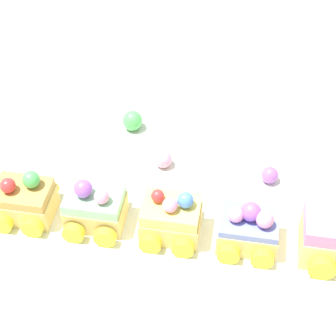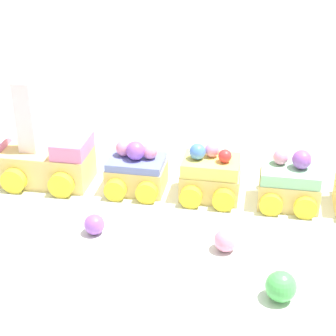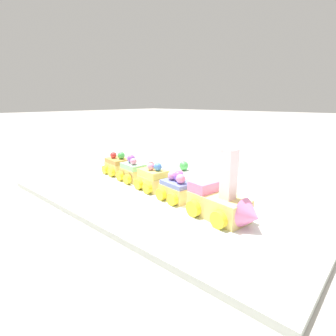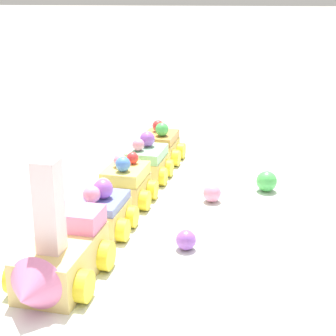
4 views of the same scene
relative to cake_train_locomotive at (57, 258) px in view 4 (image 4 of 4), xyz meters
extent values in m
plane|color=gray|center=(-0.16, 0.05, -0.04)|extent=(10.00, 10.00, 0.00)
cube|color=silver|center=(-0.16, 0.05, -0.03)|extent=(0.67, 0.42, 0.01)
cube|color=#E5C675|center=(-0.01, 0.00, -0.01)|extent=(0.11, 0.07, 0.04)
cube|color=pink|center=(-0.04, 0.01, 0.02)|extent=(0.05, 0.06, 0.02)
cone|color=pink|center=(0.05, -0.01, 0.00)|extent=(0.04, 0.05, 0.05)
cube|color=white|center=(0.01, 0.00, 0.02)|extent=(0.02, 0.02, 0.02)
cube|color=white|center=(0.01, 0.00, 0.04)|extent=(0.02, 0.02, 0.02)
cube|color=white|center=(0.01, 0.00, 0.06)|extent=(0.02, 0.02, 0.02)
cube|color=white|center=(0.01, 0.00, 0.08)|extent=(0.02, 0.02, 0.02)
cylinder|color=yellow|center=(0.01, -0.04, -0.01)|extent=(0.03, 0.01, 0.03)
cylinder|color=yellow|center=(0.02, 0.03, -0.01)|extent=(0.03, 0.01, 0.03)
cylinder|color=yellow|center=(-0.04, -0.03, -0.01)|extent=(0.03, 0.01, 0.03)
cylinder|color=yellow|center=(-0.03, 0.04, -0.01)|extent=(0.03, 0.01, 0.03)
cube|color=#E5C675|center=(-0.12, 0.02, -0.01)|extent=(0.07, 0.06, 0.03)
cube|color=#6B7AC6|center=(-0.12, 0.02, 0.01)|extent=(0.07, 0.06, 0.01)
sphere|color=pink|center=(-0.13, 0.02, 0.02)|extent=(0.02, 0.02, 0.02)
sphere|color=#9956C6|center=(-0.12, 0.02, 0.02)|extent=(0.03, 0.03, 0.02)
sphere|color=pink|center=(-0.10, 0.01, 0.02)|extent=(0.02, 0.02, 0.02)
cylinder|color=yellow|center=(-0.10, -0.01, -0.02)|extent=(0.03, 0.01, 0.02)
cylinder|color=yellow|center=(-0.10, 0.05, -0.02)|extent=(0.03, 0.01, 0.02)
cylinder|color=yellow|center=(-0.14, -0.01, -0.02)|extent=(0.03, 0.01, 0.02)
cylinder|color=yellow|center=(-0.13, 0.05, -0.02)|extent=(0.03, 0.01, 0.02)
cube|color=#E5C675|center=(-0.20, 0.03, -0.01)|extent=(0.07, 0.06, 0.03)
cube|color=#EFE066|center=(-0.20, 0.03, 0.01)|extent=(0.07, 0.06, 0.02)
sphere|color=red|center=(-0.22, 0.04, 0.03)|extent=(0.02, 0.02, 0.02)
sphere|color=pink|center=(-0.20, 0.03, 0.03)|extent=(0.02, 0.02, 0.02)
sphere|color=#4C84E0|center=(-0.19, 0.03, 0.03)|extent=(0.02, 0.02, 0.02)
cylinder|color=yellow|center=(-0.19, 0.00, -0.02)|extent=(0.03, 0.01, 0.02)
cylinder|color=yellow|center=(-0.18, 0.06, -0.02)|extent=(0.03, 0.01, 0.02)
cylinder|color=yellow|center=(-0.23, 0.01, -0.02)|extent=(0.03, 0.01, 0.02)
cylinder|color=yellow|center=(-0.22, 0.07, -0.02)|extent=(0.03, 0.01, 0.02)
cube|color=#E5C675|center=(-0.29, 0.05, -0.01)|extent=(0.07, 0.06, 0.03)
cube|color=#93DBA3|center=(-0.29, 0.05, 0.01)|extent=(0.07, 0.06, 0.01)
sphere|color=#9956C6|center=(-0.30, 0.06, 0.03)|extent=(0.02, 0.02, 0.02)
sphere|color=pink|center=(-0.28, 0.04, 0.02)|extent=(0.02, 0.02, 0.02)
cylinder|color=yellow|center=(-0.28, 0.02, -0.02)|extent=(0.03, 0.01, 0.02)
cylinder|color=yellow|center=(-0.27, 0.07, -0.02)|extent=(0.03, 0.01, 0.02)
cylinder|color=yellow|center=(-0.31, 0.02, -0.02)|extent=(0.03, 0.01, 0.02)
cylinder|color=yellow|center=(-0.30, 0.08, -0.02)|extent=(0.03, 0.01, 0.02)
cube|color=#E5C675|center=(-0.37, 0.06, -0.01)|extent=(0.07, 0.06, 0.03)
cube|color=#CC9347|center=(-0.37, 0.06, 0.01)|extent=(0.07, 0.06, 0.01)
sphere|color=red|center=(-0.38, 0.06, 0.02)|extent=(0.02, 0.02, 0.02)
sphere|color=#4CBC56|center=(-0.36, 0.07, 0.02)|extent=(0.02, 0.02, 0.02)
cylinder|color=yellow|center=(-0.36, 0.03, -0.02)|extent=(0.03, 0.01, 0.02)
cylinder|color=yellow|center=(-0.35, 0.09, -0.02)|extent=(0.03, 0.01, 0.02)
cylinder|color=yellow|center=(-0.39, 0.04, -0.02)|extent=(0.03, 0.01, 0.02)
cylinder|color=yellow|center=(-0.38, 0.09, -0.02)|extent=(0.03, 0.01, 0.02)
sphere|color=#4CBC56|center=(-0.25, 0.21, -0.01)|extent=(0.03, 0.03, 0.03)
sphere|color=pink|center=(-0.21, 0.14, -0.02)|extent=(0.02, 0.02, 0.02)
sphere|color=#9956C6|center=(-0.08, 0.11, -0.02)|extent=(0.02, 0.02, 0.02)
camera|label=1|loc=(-0.21, -0.36, 0.48)|focal=60.00mm
camera|label=2|loc=(-0.16, 0.59, 0.30)|focal=60.00mm
camera|label=3|loc=(0.21, -0.38, 0.17)|focal=28.00mm
camera|label=4|loc=(0.44, 0.13, 0.24)|focal=60.00mm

